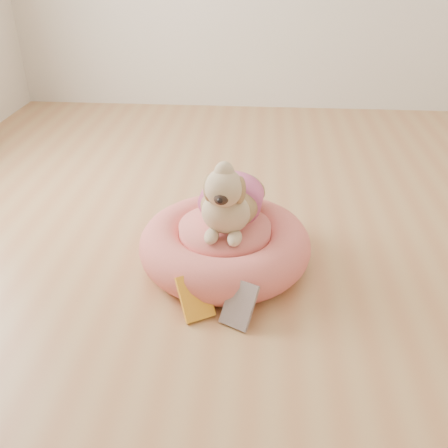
# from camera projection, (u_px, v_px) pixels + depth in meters

# --- Properties ---
(floor) EXTENTS (4.50, 4.50, 0.00)m
(floor) POSITION_uv_depth(u_px,v_px,m) (255.00, 255.00, 2.24)
(floor) COLOR #BB7E4D
(floor) RESTS_ON ground
(pet_bed) EXTENTS (0.74, 0.74, 0.19)m
(pet_bed) POSITION_uv_depth(u_px,v_px,m) (225.00, 245.00, 2.15)
(pet_bed) COLOR #D35952
(pet_bed) RESTS_ON floor
(dog) EXTENTS (0.36, 0.49, 0.34)m
(dog) POSITION_uv_depth(u_px,v_px,m) (230.00, 187.00, 2.03)
(dog) COLOR brown
(dog) RESTS_ON pet_bed
(book_yellow) EXTENTS (0.16, 0.16, 0.15)m
(book_yellow) POSITION_uv_depth(u_px,v_px,m) (195.00, 297.00, 1.87)
(book_yellow) COLOR yellow
(book_yellow) RESTS_ON floor
(book_white) EXTENTS (0.15, 0.15, 0.15)m
(book_white) POSITION_uv_depth(u_px,v_px,m) (239.00, 304.00, 1.83)
(book_white) COLOR silver
(book_white) RESTS_ON floor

